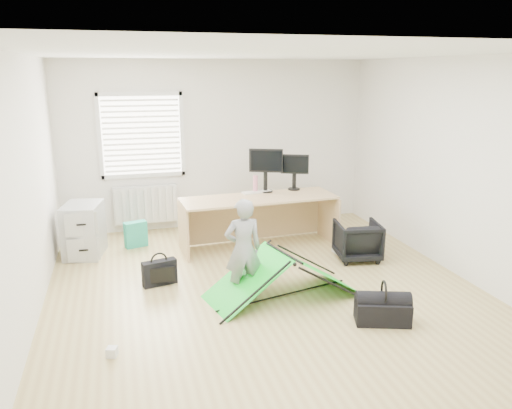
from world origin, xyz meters
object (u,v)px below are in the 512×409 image
object	(u,v)px
monitor_left	(265,176)
office_chair	(357,240)
kite	(284,275)
thermos	(255,184)
laptop_bag	(160,273)
desk	(259,223)
duffel_bag	(382,312)
monitor_right	(294,177)
storage_crate	(355,243)
filing_cabinet	(84,230)
person	(243,249)

from	to	relation	value
monitor_left	office_chair	bearing A→B (deg)	-25.27
monitor_left	kite	xyz separation A→B (m)	(-0.37, -1.97, -0.73)
thermos	laptop_bag	world-z (taller)	thermos
desk	duffel_bag	distance (m)	2.61
monitor_right	storage_crate	size ratio (longest dim) A/B	0.79
monitor_left	laptop_bag	size ratio (longest dim) A/B	1.21
thermos	filing_cabinet	bearing A→B (deg)	179.26
laptop_bag	monitor_left	bearing A→B (deg)	22.80
desk	kite	bearing A→B (deg)	-99.11
filing_cabinet	office_chair	distance (m)	3.81
filing_cabinet	person	xyz separation A→B (m)	(1.82, -1.92, 0.21)
monitor_left	kite	world-z (taller)	monitor_left
storage_crate	laptop_bag	bearing A→B (deg)	-172.96
storage_crate	duffel_bag	size ratio (longest dim) A/B	0.96
monitor_left	office_chair	distance (m)	1.66
desk	office_chair	xyz separation A→B (m)	(1.18, -0.81, -0.11)
desk	person	size ratio (longest dim) A/B	1.91
thermos	kite	bearing A→B (deg)	-96.24
person	kite	distance (m)	0.56
filing_cabinet	laptop_bag	world-z (taller)	filing_cabinet
monitor_left	person	size ratio (longest dim) A/B	0.43
desk	storage_crate	distance (m)	1.40
filing_cabinet	person	distance (m)	2.65
desk	kite	world-z (taller)	desk
filing_cabinet	person	bearing A→B (deg)	-34.75
kite	laptop_bag	xyz separation A→B (m)	(-1.34, 0.71, -0.11)
filing_cabinet	kite	bearing A→B (deg)	-29.87
thermos	laptop_bag	bearing A→B (deg)	-140.75
monitor_left	kite	distance (m)	2.13
filing_cabinet	storage_crate	bearing A→B (deg)	-2.83
desk	thermos	distance (m)	0.60
office_chair	duffel_bag	bearing A→B (deg)	81.06
monitor_right	kite	xyz separation A→B (m)	(-0.83, -1.98, -0.70)
desk	filing_cabinet	bearing A→B (deg)	168.92
kite	laptop_bag	world-z (taller)	kite
monitor_right	person	world-z (taller)	person
thermos	office_chair	distance (m)	1.73
monitor_left	person	bearing A→B (deg)	-90.53
desk	kite	xyz separation A→B (m)	(-0.18, -1.67, -0.12)
desk	monitor_right	distance (m)	0.92
office_chair	storage_crate	size ratio (longest dim) A/B	1.11
person	kite	xyz separation A→B (m)	(0.45, -0.10, -0.32)
person	laptop_bag	xyz separation A→B (m)	(-0.89, 0.61, -0.43)
thermos	storage_crate	distance (m)	1.70
storage_crate	filing_cabinet	bearing A→B (deg)	165.31
storage_crate	kite	bearing A→B (deg)	-143.49
monitor_left	person	world-z (taller)	monitor_left
filing_cabinet	duffel_bag	size ratio (longest dim) A/B	1.35
desk	filing_cabinet	distance (m)	2.47
kite	duffel_bag	bearing A→B (deg)	-60.75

